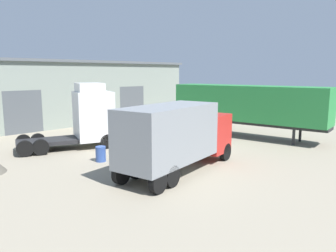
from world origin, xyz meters
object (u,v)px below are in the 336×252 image
Objects in this scene: tractor_unit_white at (87,117)px; box_truck_red at (177,134)px; container_trailer_green at (247,104)px; oil_drum at (101,154)px.

tractor_unit_white is 8.32m from box_truck_red.
tractor_unit_white reaches higher than container_trailer_green.
container_trailer_green reaches higher than box_truck_red.
tractor_unit_white reaches higher than box_truck_red.
box_truck_red is (-10.57, -2.55, -0.63)m from container_trailer_green.
oil_drum is (-12.28, 1.90, -2.15)m from container_trailer_green.
oil_drum is at bearing -106.66° from container_trailer_green.
tractor_unit_white is at bearing -126.02° from container_trailer_green.
box_truck_red reaches higher than oil_drum.
oil_drum is (-1.52, -3.86, -1.62)m from tractor_unit_white.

